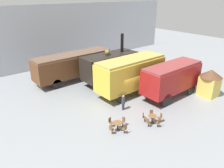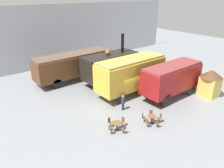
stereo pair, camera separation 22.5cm
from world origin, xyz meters
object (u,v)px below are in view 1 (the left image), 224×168
(visitor_person, at_px, (123,102))
(cafe_table_mid, at_px, (117,124))
(passenger_coach_wooden, at_px, (73,64))
(steam_locomotive, at_px, (110,65))
(passenger_coach_vintage, at_px, (131,73))
(streamlined_locomotive, at_px, (175,76))
(cafe_chair_0, at_px, (159,122))
(cafe_table_near, at_px, (152,118))
(ticket_kiosk, at_px, (210,81))

(visitor_person, bearing_deg, cafe_table_mid, -139.93)
(cafe_table_mid, bearing_deg, passenger_coach_wooden, 76.07)
(steam_locomotive, relative_size, visitor_person, 4.55)
(steam_locomotive, bearing_deg, cafe_table_mid, -125.37)
(passenger_coach_vintage, bearing_deg, visitor_person, -143.11)
(streamlined_locomotive, height_order, cafe_chair_0, streamlined_locomotive)
(cafe_table_near, bearing_deg, passenger_coach_vintage, 63.80)
(passenger_coach_wooden, bearing_deg, ticket_kiosk, -56.25)
(passenger_coach_vintage, distance_m, cafe_table_mid, 7.66)
(visitor_person, bearing_deg, streamlined_locomotive, -8.85)
(cafe_table_near, relative_size, cafe_table_mid, 0.98)
(streamlined_locomotive, relative_size, visitor_person, 5.62)
(streamlined_locomotive, relative_size, cafe_table_near, 11.40)
(cafe_chair_0, bearing_deg, ticket_kiosk, -80.15)
(passenger_coach_wooden, distance_m, steam_locomotive, 4.75)
(ticket_kiosk, bearing_deg, cafe_chair_0, -176.44)
(passenger_coach_wooden, bearing_deg, cafe_chair_0, -90.35)
(streamlined_locomotive, xyz_separation_m, cafe_chair_0, (-6.31, -3.09, -1.70))
(streamlined_locomotive, distance_m, cafe_table_mid, 9.45)
(cafe_table_near, height_order, cafe_chair_0, cafe_chair_0)
(steam_locomotive, relative_size, ticket_kiosk, 2.36)
(cafe_table_mid, bearing_deg, visitor_person, 40.07)
(streamlined_locomotive, distance_m, cafe_chair_0, 7.22)
(steam_locomotive, height_order, cafe_chair_0, steam_locomotive)
(cafe_table_near, xyz_separation_m, visitor_person, (-0.35, 3.37, 0.27))
(passenger_coach_wooden, height_order, cafe_table_near, passenger_coach_wooden)
(passenger_coach_vintage, height_order, cafe_table_near, passenger_coach_vintage)
(passenger_coach_vintage, relative_size, cafe_chair_0, 9.29)
(cafe_table_near, distance_m, ticket_kiosk, 9.04)
(ticket_kiosk, bearing_deg, cafe_table_near, 178.87)
(passenger_coach_wooden, relative_size, streamlined_locomotive, 1.16)
(steam_locomotive, height_order, cafe_table_mid, steam_locomotive)
(streamlined_locomotive, relative_size, cafe_table_mid, 11.14)
(streamlined_locomotive, distance_m, visitor_person, 6.79)
(passenger_coach_vintage, height_order, cafe_table_mid, passenger_coach_vintage)
(steam_locomotive, distance_m, ticket_kiosk, 11.44)
(steam_locomotive, relative_size, cafe_table_near, 9.23)
(steam_locomotive, distance_m, streamlined_locomotive, 7.89)
(cafe_chair_0, xyz_separation_m, ticket_kiosk, (9.05, 0.56, 1.16))
(cafe_table_near, xyz_separation_m, cafe_table_mid, (-3.00, 1.14, -0.00))
(passenger_coach_wooden, xyz_separation_m, passenger_coach_vintage, (2.83, -7.49, 0.33))
(passenger_coach_vintage, height_order, cafe_chair_0, passenger_coach_vintage)
(cafe_chair_0, relative_size, ticket_kiosk, 0.29)
(cafe_table_near, height_order, cafe_table_mid, cafe_table_near)
(steam_locomotive, bearing_deg, ticket_kiosk, -58.22)
(cafe_table_near, bearing_deg, ticket_kiosk, -1.13)
(streamlined_locomotive, height_order, visitor_person, streamlined_locomotive)
(cafe_table_mid, relative_size, visitor_person, 0.50)
(passenger_coach_wooden, height_order, cafe_chair_0, passenger_coach_wooden)
(cafe_chair_0, height_order, ticket_kiosk, ticket_kiosk)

